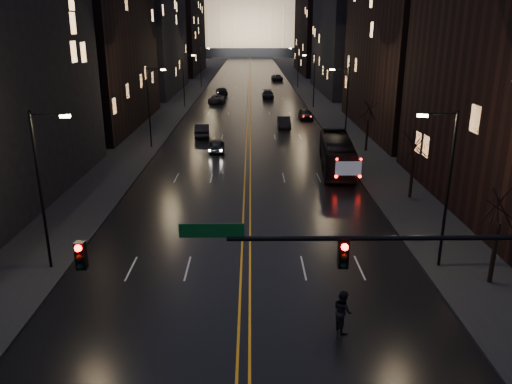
{
  "coord_description": "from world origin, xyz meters",
  "views": [
    {
      "loc": [
        0.34,
        -15.57,
        12.99
      ],
      "look_at": [
        0.63,
        13.97,
        3.26
      ],
      "focal_mm": 35.0,
      "sensor_mm": 36.0,
      "label": 1
    }
  ],
  "objects_px": {
    "pedestrian_b": "(343,311)",
    "traffic_signal": "(412,267)",
    "bus": "(337,154)",
    "oncoming_car_b": "(202,130)",
    "receding_car_a": "(284,123)",
    "oncoming_car_a": "(217,146)"
  },
  "relations": [
    {
      "from": "pedestrian_b",
      "to": "traffic_signal",
      "type": "bearing_deg",
      "value": -175.19
    },
    {
      "from": "traffic_signal",
      "to": "pedestrian_b",
      "type": "distance_m",
      "value": 5.83
    },
    {
      "from": "traffic_signal",
      "to": "bus",
      "type": "xyz_separation_m",
      "value": [
        2.59,
        30.67,
        -3.5
      ]
    },
    {
      "from": "traffic_signal",
      "to": "bus",
      "type": "height_order",
      "value": "traffic_signal"
    },
    {
      "from": "bus",
      "to": "pedestrian_b",
      "type": "xyz_separation_m",
      "value": [
        -4.09,
        -26.82,
        -0.61
      ]
    },
    {
      "from": "traffic_signal",
      "to": "receding_car_a",
      "type": "height_order",
      "value": "traffic_signal"
    },
    {
      "from": "receding_car_a",
      "to": "traffic_signal",
      "type": "bearing_deg",
      "value": -88.63
    },
    {
      "from": "oncoming_car_a",
      "to": "pedestrian_b",
      "type": "bearing_deg",
      "value": 99.98
    },
    {
      "from": "oncoming_car_a",
      "to": "receding_car_a",
      "type": "relative_size",
      "value": 0.87
    },
    {
      "from": "traffic_signal",
      "to": "pedestrian_b",
      "type": "height_order",
      "value": "traffic_signal"
    },
    {
      "from": "receding_car_a",
      "to": "pedestrian_b",
      "type": "xyz_separation_m",
      "value": [
        -0.4,
        -47.76,
        0.2
      ]
    },
    {
      "from": "oncoming_car_a",
      "to": "pedestrian_b",
      "type": "height_order",
      "value": "pedestrian_b"
    },
    {
      "from": "traffic_signal",
      "to": "oncoming_car_b",
      "type": "relative_size",
      "value": 3.4
    },
    {
      "from": "bus",
      "to": "receding_car_a",
      "type": "xyz_separation_m",
      "value": [
        -3.69,
        20.95,
        -0.81
      ]
    },
    {
      "from": "bus",
      "to": "pedestrian_b",
      "type": "relative_size",
      "value": 5.81
    },
    {
      "from": "bus",
      "to": "oncoming_car_b",
      "type": "distance_m",
      "value": 21.14
    },
    {
      "from": "bus",
      "to": "receding_car_a",
      "type": "distance_m",
      "value": 21.29
    },
    {
      "from": "receding_car_a",
      "to": "oncoming_car_b",
      "type": "bearing_deg",
      "value": -152.93
    },
    {
      "from": "bus",
      "to": "oncoming_car_a",
      "type": "relative_size",
      "value": 2.73
    },
    {
      "from": "oncoming_car_b",
      "to": "traffic_signal",
      "type": "bearing_deg",
      "value": 100.15
    },
    {
      "from": "pedestrian_b",
      "to": "oncoming_car_b",
      "type": "bearing_deg",
      "value": -2.9
    },
    {
      "from": "bus",
      "to": "oncoming_car_a",
      "type": "xyz_separation_m",
      "value": [
        -11.95,
        7.33,
        -0.89
      ]
    }
  ]
}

